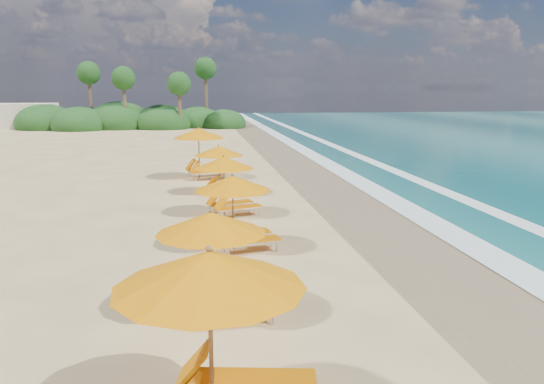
{
  "coord_description": "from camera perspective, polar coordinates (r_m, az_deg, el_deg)",
  "views": [
    {
      "loc": [
        -2.46,
        -16.81,
        4.55
      ],
      "look_at": [
        0.0,
        0.0,
        1.2
      ],
      "focal_mm": 34.93,
      "sensor_mm": 36.0,
      "label": 1
    }
  ],
  "objects": [
    {
      "name": "ground",
      "position": [
        17.59,
        0.0,
        -3.84
      ],
      "size": [
        160.0,
        160.0,
        0.0
      ],
      "primitive_type": "plane",
      "color": "#D7BD7E",
      "rests_on": "ground"
    },
    {
      "name": "wet_sand",
      "position": [
        18.57,
        12.33,
        -3.27
      ],
      "size": [
        4.0,
        160.0,
        0.01
      ],
      "primitive_type": "cube",
      "color": "#8D7754",
      "rests_on": "ground"
    },
    {
      "name": "surf_foam",
      "position": [
        19.67,
        19.72,
        -2.81
      ],
      "size": [
        4.0,
        160.0,
        0.01
      ],
      "color": "white",
      "rests_on": "ground"
    },
    {
      "name": "station_0",
      "position": [
        7.2,
        -5.02,
        -14.45
      ],
      "size": [
        3.08,
        2.94,
        2.58
      ],
      "rotation": [
        0.0,
        0.0,
        -0.17
      ],
      "color": "olive",
      "rests_on": "ground"
    },
    {
      "name": "station_1",
      "position": [
        10.65,
        -5.6,
        -6.94
      ],
      "size": [
        2.53,
        2.38,
        2.23
      ],
      "rotation": [
        0.0,
        0.0,
        0.09
      ],
      "color": "olive",
      "rests_on": "ground"
    },
    {
      "name": "station_2",
      "position": [
        15.04,
        -3.61,
        -1.6
      ],
      "size": [
        2.67,
        2.56,
        2.2
      ],
      "rotation": [
        0.0,
        0.0,
        0.21
      ],
      "color": "olive",
      "rests_on": "ground"
    },
    {
      "name": "station_3",
      "position": [
        19.16,
        -4.73,
        1.14
      ],
      "size": [
        2.77,
        2.69,
        2.2
      ],
      "rotation": [
        0.0,
        0.0,
        0.29
      ],
      "color": "olive",
      "rests_on": "ground"
    },
    {
      "name": "station_4",
      "position": [
        22.95,
        -5.35,
        2.74
      ],
      "size": [
        2.79,
        2.75,
        2.16
      ],
      "rotation": [
        0.0,
        0.0,
        -0.37
      ],
      "color": "olive",
      "rests_on": "ground"
    },
    {
      "name": "station_5",
      "position": [
        27.13,
        -7.46,
        4.56
      ],
      "size": [
        3.23,
        3.11,
        2.64
      ],
      "rotation": [
        0.0,
        0.0,
        0.22
      ],
      "color": "olive",
      "rests_on": "ground"
    },
    {
      "name": "treeline",
      "position": [
        62.87,
        -15.27,
        7.53
      ],
      "size": [
        25.8,
        8.8,
        9.74
      ],
      "color": "#163D14",
      "rests_on": "ground"
    },
    {
      "name": "beach_building",
      "position": [
        67.76,
        -25.3,
        7.44
      ],
      "size": [
        7.0,
        5.0,
        2.8
      ],
      "primitive_type": "cube",
      "color": "beige",
      "rests_on": "ground"
    }
  ]
}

